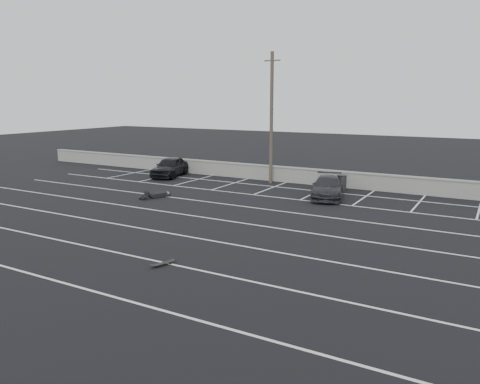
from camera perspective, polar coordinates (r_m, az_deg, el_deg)
The scene contains 9 objects.
ground at distance 19.51m, azimuth -5.63°, elevation -5.56°, with size 120.00×120.00×0.00m, color black.
seawall at distance 31.58m, azimuth 9.11°, elevation 1.87°, with size 50.00×0.45×1.06m.
stall_lines at distance 23.16m, azimuth 0.48°, elevation -2.79°, with size 36.00×20.05×0.01m.
car_left at distance 34.91m, azimuth -8.52°, elevation 3.07°, with size 1.70×4.23×1.44m, color black.
car_right at distance 27.54m, azimuth 10.64°, elevation 0.60°, with size 1.73×4.27×1.24m, color #25262C.
utility_pole at distance 31.58m, azimuth 3.85°, elevation 9.00°, with size 1.15×0.23×8.66m.
trash_bin at distance 30.08m, azimuth 12.31°, elevation 1.15°, with size 0.81×0.81×0.94m.
person at distance 27.71m, azimuth -9.74°, elevation -0.09°, with size 1.69×2.66×0.50m, color black, non-canonical shape.
skateboard at distance 16.50m, azimuth -9.39°, elevation -8.59°, with size 0.43×0.78×0.09m.
Camera 1 is at (10.83, -15.23, 5.64)m, focal length 35.00 mm.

